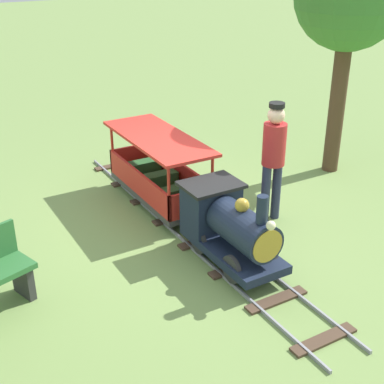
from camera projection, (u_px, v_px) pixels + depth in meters
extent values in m
plane|color=#75934C|center=(187.00, 225.00, 7.07)|extent=(60.00, 60.00, 0.00)
cube|color=gray|center=(207.00, 223.00, 7.09)|extent=(0.02, 5.70, 0.04)
cube|color=gray|center=(175.00, 233.00, 6.86)|extent=(0.02, 5.70, 0.04)
cube|color=#4C3828|center=(116.00, 165.00, 8.92)|extent=(0.73, 0.14, 0.03)
cube|color=#4C3828|center=(134.00, 180.00, 8.37)|extent=(0.73, 0.14, 0.03)
cube|color=#4C3828|center=(154.00, 197.00, 7.81)|extent=(0.73, 0.14, 0.03)
cube|color=#4C3828|center=(178.00, 217.00, 7.25)|extent=(0.73, 0.14, 0.03)
cube|color=#4C3828|center=(205.00, 240.00, 6.70)|extent=(0.73, 0.14, 0.03)
cube|color=#4C3828|center=(238.00, 267.00, 6.14)|extent=(0.73, 0.14, 0.03)
cube|color=#4C3828|center=(276.00, 300.00, 5.58)|extent=(0.73, 0.14, 0.03)
cube|color=#4C3828|center=(324.00, 340.00, 5.03)|extent=(0.73, 0.14, 0.03)
cube|color=#192338|center=(232.00, 248.00, 6.15)|extent=(0.61, 1.40, 0.10)
cylinder|color=#192338|center=(244.00, 229.00, 5.84)|extent=(0.44, 0.85, 0.44)
cylinder|color=#B7932D|center=(267.00, 246.00, 5.51)|extent=(0.37, 0.02, 0.37)
cylinder|color=#192338|center=(262.00, 209.00, 5.45)|extent=(0.12, 0.12, 0.31)
sphere|color=#B7932D|center=(242.00, 205.00, 5.77)|extent=(0.16, 0.16, 0.16)
cube|color=#192338|center=(211.00, 207.00, 6.38)|extent=(0.61, 0.45, 0.55)
cube|color=black|center=(211.00, 185.00, 6.26)|extent=(0.69, 0.53, 0.04)
sphere|color=#F2EAB2|center=(271.00, 226.00, 5.38)|extent=(0.10, 0.10, 0.10)
cylinder|color=#2D2D2D|center=(268.00, 257.00, 5.99)|extent=(0.05, 0.32, 0.32)
cylinder|color=#2D2D2D|center=(232.00, 269.00, 5.77)|extent=(0.05, 0.32, 0.32)
cylinder|color=#2D2D2D|center=(233.00, 231.00, 6.54)|extent=(0.05, 0.32, 0.32)
cylinder|color=#2D2D2D|center=(199.00, 241.00, 6.32)|extent=(0.05, 0.32, 0.32)
cube|color=#3F3F3F|center=(159.00, 192.00, 7.61)|extent=(0.69, 1.90, 0.08)
cube|color=red|center=(179.00, 173.00, 7.66)|extent=(0.04, 1.90, 0.35)
cube|color=red|center=(138.00, 183.00, 7.37)|extent=(0.04, 1.90, 0.35)
cube|color=red|center=(192.00, 203.00, 6.79)|extent=(0.69, 0.04, 0.35)
cube|color=red|center=(132.00, 157.00, 8.24)|extent=(0.69, 0.04, 0.35)
cylinder|color=red|center=(212.00, 183.00, 6.87)|extent=(0.04, 0.04, 0.75)
cylinder|color=red|center=(169.00, 193.00, 6.58)|extent=(0.04, 0.04, 0.75)
cylinder|color=red|center=(150.00, 142.00, 8.28)|extent=(0.04, 0.04, 0.75)
cylinder|color=red|center=(113.00, 149.00, 7.99)|extent=(0.04, 0.04, 0.75)
cube|color=red|center=(158.00, 138.00, 7.26)|extent=(0.79, 2.00, 0.04)
cube|color=#2D6B33|center=(143.00, 169.00, 7.95)|extent=(0.53, 0.20, 0.24)
cube|color=#2D6B33|center=(159.00, 181.00, 7.54)|extent=(0.53, 0.20, 0.24)
cube|color=#2D6B33|center=(177.00, 195.00, 7.12)|extent=(0.53, 0.20, 0.24)
cylinder|color=#262626|center=(198.00, 207.00, 7.21)|extent=(0.04, 0.24, 0.24)
cylinder|color=#262626|center=(166.00, 216.00, 6.98)|extent=(0.04, 0.24, 0.24)
cylinder|color=#262626|center=(154.00, 173.00, 8.25)|extent=(0.04, 0.24, 0.24)
cylinder|color=#262626|center=(125.00, 180.00, 8.02)|extent=(0.04, 0.24, 0.24)
cylinder|color=#282D47|center=(276.00, 191.00, 7.11)|extent=(0.12, 0.12, 0.80)
cylinder|color=#282D47|center=(265.00, 194.00, 7.03)|extent=(0.12, 0.12, 0.80)
cylinder|color=#B22828|center=(274.00, 144.00, 6.78)|extent=(0.30, 0.30, 0.55)
sphere|color=beige|center=(276.00, 115.00, 6.62)|extent=(0.22, 0.22, 0.22)
cylinder|color=black|center=(277.00, 105.00, 6.56)|extent=(0.20, 0.20, 0.06)
cube|color=#333333|center=(23.00, 278.00, 5.60)|extent=(0.18, 0.33, 0.42)
cylinder|color=#4C3823|center=(337.00, 106.00, 8.35)|extent=(0.25, 0.25, 2.17)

